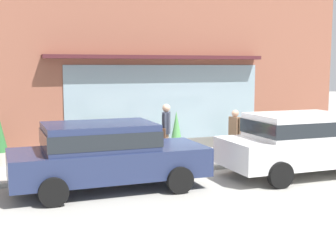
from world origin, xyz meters
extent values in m
plane|color=#9E9B93|center=(0.00, 0.00, 0.00)|extent=(60.00, 60.00, 0.00)
cube|color=#B2B2AD|center=(0.00, -0.20, 0.06)|extent=(14.00, 0.24, 0.12)
cube|color=#935642|center=(0.00, 3.20, 2.74)|extent=(14.00, 0.36, 5.48)
cube|color=#8CA5B2|center=(0.32, 3.00, 1.56)|extent=(6.74, 0.03, 2.57)
cube|color=#4C1E23|center=(0.00, 2.85, 3.10)|extent=(7.34, 0.56, 0.12)
cube|color=#605E59|center=(0.00, 2.98, 0.18)|extent=(7.14, 0.20, 0.36)
cylinder|color=red|center=(-1.18, 0.96, 0.03)|extent=(0.38, 0.38, 0.06)
cylinder|color=red|center=(-1.18, 0.96, 0.40)|extent=(0.25, 0.25, 0.68)
sphere|color=red|center=(-1.18, 0.96, 0.81)|extent=(0.27, 0.27, 0.27)
cylinder|color=red|center=(-1.35, 0.96, 0.43)|extent=(0.10, 0.09, 0.09)
cylinder|color=red|center=(-1.02, 0.96, 0.43)|extent=(0.10, 0.09, 0.09)
cylinder|color=red|center=(-1.18, 0.80, 0.43)|extent=(0.09, 0.10, 0.09)
cylinder|color=brown|center=(-0.43, 1.02, 0.42)|extent=(0.12, 0.12, 0.85)
cylinder|color=brown|center=(-0.35, 1.15, 0.42)|extent=(0.12, 0.12, 0.85)
cube|color=#333847|center=(-0.39, 1.08, 1.16)|extent=(0.32, 0.36, 0.64)
sphere|color=tan|center=(-0.39, 1.08, 1.60)|extent=(0.23, 0.23, 0.23)
cylinder|color=#333847|center=(-0.49, 0.91, 1.18)|extent=(0.08, 0.08, 0.60)
cylinder|color=#333847|center=(-0.29, 1.26, 1.18)|extent=(0.08, 0.08, 0.60)
cube|color=#472D1E|center=(-0.55, 0.84, 0.90)|extent=(0.21, 0.26, 0.28)
cylinder|color=#8E333D|center=(1.54, 0.35, 0.38)|extent=(0.12, 0.12, 0.76)
cylinder|color=#8E333D|center=(1.50, 0.52, 0.38)|extent=(0.12, 0.12, 0.76)
cube|color=brown|center=(1.52, 0.44, 1.05)|extent=(0.29, 0.37, 0.57)
sphere|color=tan|center=(1.52, 0.44, 1.44)|extent=(0.21, 0.21, 0.21)
cylinder|color=brown|center=(1.58, 0.23, 1.06)|extent=(0.08, 0.08, 0.54)
cylinder|color=brown|center=(1.46, 0.64, 1.06)|extent=(0.08, 0.08, 0.54)
cube|color=navy|center=(-2.63, -1.26, 0.63)|extent=(4.44, 1.81, 0.65)
cube|color=navy|center=(-2.85, -1.26, 1.23)|extent=(2.45, 1.65, 0.62)
cube|color=#1E2328|center=(-2.85, -1.26, 1.23)|extent=(2.49, 1.67, 0.34)
cylinder|color=black|center=(-1.27, -0.34, 0.30)|extent=(0.61, 0.18, 0.61)
cylinder|color=black|center=(-1.25, -2.15, 0.30)|extent=(0.61, 0.18, 0.61)
cylinder|color=black|center=(-4.01, -0.36, 0.30)|extent=(0.61, 0.18, 0.61)
cylinder|color=black|center=(-4.00, -2.17, 0.30)|extent=(0.61, 0.18, 0.61)
cube|color=white|center=(2.43, -1.63, 0.66)|extent=(4.37, 1.82, 0.69)
cube|color=white|center=(2.22, -1.63, 1.29)|extent=(2.40, 1.67, 0.64)
cube|color=#1E2328|center=(2.22, -1.63, 1.29)|extent=(2.45, 1.69, 0.35)
cylinder|color=black|center=(3.78, -0.70, 0.31)|extent=(0.63, 0.18, 0.63)
cylinder|color=black|center=(1.08, -0.71, 0.31)|extent=(0.63, 0.18, 0.63)
cylinder|color=black|center=(1.08, -2.56, 0.31)|extent=(0.63, 0.18, 0.63)
cylinder|color=#9E6042|center=(-2.09, 2.69, 0.17)|extent=(0.40, 0.40, 0.34)
sphere|color=olive|center=(-2.09, 2.69, 0.56)|extent=(0.53, 0.53, 0.53)
cylinder|color=#4C4C51|center=(-1.16, 2.30, 0.20)|extent=(0.30, 0.30, 0.39)
cone|color=#3D8442|center=(-1.16, 2.30, 0.75)|extent=(0.27, 0.27, 0.73)
cylinder|color=#33473D|center=(0.45, 2.41, 0.16)|extent=(0.42, 0.42, 0.32)
cone|color=#4C934C|center=(0.45, 2.41, 0.84)|extent=(0.38, 0.38, 1.04)
cylinder|color=#4C4C51|center=(4.60, 2.40, 0.10)|extent=(0.51, 0.51, 0.19)
cone|color=olive|center=(4.60, 2.40, 0.65)|extent=(0.46, 0.46, 0.90)
cylinder|color=#4C4C51|center=(2.69, 2.22, 0.19)|extent=(0.36, 0.36, 0.37)
sphere|color=#2D6B33|center=(2.69, 2.22, 0.58)|extent=(0.48, 0.48, 0.48)
cylinder|color=#9E6042|center=(3.67, 2.66, 0.15)|extent=(0.26, 0.26, 0.30)
sphere|color=olive|center=(3.67, 2.66, 0.39)|extent=(0.27, 0.27, 0.27)
sphere|color=#E5C64C|center=(3.62, 2.65, 0.43)|extent=(0.06, 0.06, 0.06)
cylinder|color=#B7B2A3|center=(-4.96, 2.34, 0.19)|extent=(0.49, 0.49, 0.39)
camera|label=1|loc=(-4.97, -11.37, 2.82)|focal=49.20mm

